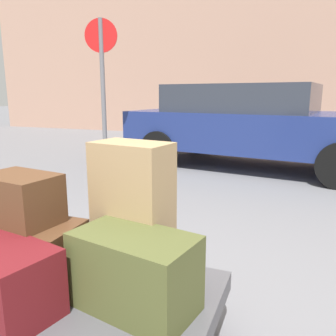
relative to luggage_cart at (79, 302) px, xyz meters
The scene contains 7 objects.
luggage_cart is the anchor object (origin of this frame).
duffel_bag_brown_front_right 0.39m from the luggage_cart, behind, with size 0.58×0.30×0.29m, color #51331E.
duffel_bag_olive_center 0.40m from the luggage_cart, ahead, with size 0.52×0.30×0.34m, color #4C5128.
suitcase_tan_rear_left 0.51m from the luggage_cart, 51.98° to the left, with size 0.38×0.22×0.69m, color #9E7F56.
duffel_bag_brown_topmost_pile 0.58m from the luggage_cart, behind, with size 0.37×0.25×0.24m, color #51331E.
parked_car 4.86m from the luggage_cart, 88.26° to the left, with size 4.51×2.40×1.42m.
no_parking_sign 4.18m from the luggage_cart, 119.45° to the left, with size 0.48×0.17×2.37m.
Camera 1 is at (0.93, -1.21, 1.25)m, focal length 36.31 mm.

